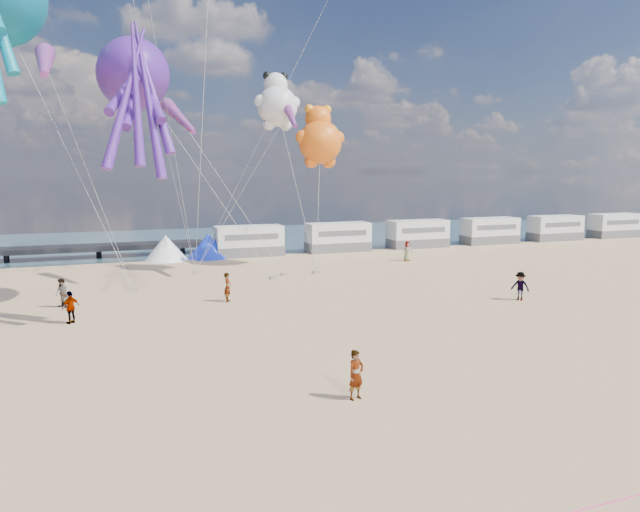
# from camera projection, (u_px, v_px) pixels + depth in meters

# --- Properties ---
(ground) EXTENTS (120.00, 120.00, 0.00)m
(ground) POSITION_uv_depth(u_px,v_px,m) (357.00, 446.00, 17.38)
(ground) COLOR tan
(ground) RESTS_ON ground
(water) EXTENTS (120.00, 120.00, 0.00)m
(water) POSITION_uv_depth(u_px,v_px,m) (172.00, 241.00, 68.45)
(water) COLOR #31505F
(water) RESTS_ON ground
(motorhome_0) EXTENTS (6.60, 2.50, 3.00)m
(motorhome_0) POSITION_uv_depth(u_px,v_px,m) (249.00, 241.00, 56.35)
(motorhome_0) COLOR silver
(motorhome_0) RESTS_ON ground
(motorhome_1) EXTENTS (6.60, 2.50, 3.00)m
(motorhome_1) POSITION_uv_depth(u_px,v_px,m) (338.00, 237.00, 59.59)
(motorhome_1) COLOR silver
(motorhome_1) RESTS_ON ground
(motorhome_2) EXTENTS (6.60, 2.50, 3.00)m
(motorhome_2) POSITION_uv_depth(u_px,v_px,m) (418.00, 234.00, 62.82)
(motorhome_2) COLOR silver
(motorhome_2) RESTS_ON ground
(motorhome_3) EXTENTS (6.60, 2.50, 3.00)m
(motorhome_3) POSITION_uv_depth(u_px,v_px,m) (490.00, 231.00, 66.06)
(motorhome_3) COLOR silver
(motorhome_3) RESTS_ON ground
(motorhome_4) EXTENTS (6.60, 2.50, 3.00)m
(motorhome_4) POSITION_uv_depth(u_px,v_px,m) (555.00, 228.00, 69.30)
(motorhome_4) COLOR silver
(motorhome_4) RESTS_ON ground
(motorhome_5) EXTENTS (6.60, 2.50, 3.00)m
(motorhome_5) POSITION_uv_depth(u_px,v_px,m) (615.00, 225.00, 72.54)
(motorhome_5) COLOR silver
(motorhome_5) RESTS_ON ground
(tent_white) EXTENTS (4.00, 4.00, 2.40)m
(tent_white) POSITION_uv_depth(u_px,v_px,m) (166.00, 248.00, 53.67)
(tent_white) COLOR white
(tent_white) RESTS_ON ground
(tent_blue) EXTENTS (4.00, 4.00, 2.40)m
(tent_blue) POSITION_uv_depth(u_px,v_px,m) (209.00, 246.00, 55.03)
(tent_blue) COLOR #1933CC
(tent_blue) RESTS_ON ground
(standing_person) EXTENTS (0.78, 0.64, 1.86)m
(standing_person) POSITION_uv_depth(u_px,v_px,m) (356.00, 375.00, 20.80)
(standing_person) COLOR tan
(standing_person) RESTS_ON ground
(beachgoer_0) EXTENTS (0.68, 0.45, 1.86)m
(beachgoer_0) POSITION_uv_depth(u_px,v_px,m) (407.00, 251.00, 53.19)
(beachgoer_0) COLOR #7F6659
(beachgoer_0) RESTS_ON ground
(beachgoer_1) EXTENTS (0.99, 1.06, 1.81)m
(beachgoer_1) POSITION_uv_depth(u_px,v_px,m) (62.00, 293.00, 34.87)
(beachgoer_1) COLOR #7F6659
(beachgoer_1) RESTS_ON ground
(beachgoer_2) EXTENTS (1.08, 1.14, 1.86)m
(beachgoer_2) POSITION_uv_depth(u_px,v_px,m) (520.00, 286.00, 36.94)
(beachgoer_2) COLOR #7F6659
(beachgoer_2) RESTS_ON ground
(beachgoer_3) EXTENTS (1.34, 1.28, 1.82)m
(beachgoer_3) POSITION_uv_depth(u_px,v_px,m) (71.00, 307.00, 31.25)
(beachgoer_3) COLOR #7F6659
(beachgoer_3) RESTS_ON ground
(beachgoer_5) EXTENTS (1.11, 1.83, 1.88)m
(beachgoer_5) POSITION_uv_depth(u_px,v_px,m) (228.00, 287.00, 36.54)
(beachgoer_5) COLOR #7F6659
(beachgoer_5) RESTS_ON ground
(sandbag_a) EXTENTS (0.50, 0.35, 0.22)m
(sandbag_a) POSITION_uv_depth(u_px,v_px,m) (134.00, 290.00, 39.77)
(sandbag_a) COLOR gray
(sandbag_a) RESTS_ON ground
(sandbag_b) EXTENTS (0.50, 0.35, 0.22)m
(sandbag_b) POSITION_uv_depth(u_px,v_px,m) (273.00, 278.00, 44.25)
(sandbag_b) COLOR gray
(sandbag_b) RESTS_ON ground
(sandbag_c) EXTENTS (0.50, 0.35, 0.22)m
(sandbag_c) POSITION_uv_depth(u_px,v_px,m) (316.00, 272.00, 46.73)
(sandbag_c) COLOR gray
(sandbag_c) RESTS_ON ground
(sandbag_d) EXTENTS (0.50, 0.35, 0.22)m
(sandbag_d) POSITION_uv_depth(u_px,v_px,m) (284.00, 274.00, 45.85)
(sandbag_d) COLOR gray
(sandbag_d) RESTS_ON ground
(sandbag_e) EXTENTS (0.50, 0.35, 0.22)m
(sandbag_e) POSITION_uv_depth(u_px,v_px,m) (195.00, 273.00, 46.48)
(sandbag_e) COLOR gray
(sandbag_e) RESTS_ON ground
(kite_octopus_purple) EXTENTS (4.01, 9.23, 10.51)m
(kite_octopus_purple) POSITION_uv_depth(u_px,v_px,m) (133.00, 74.00, 33.25)
(kite_octopus_purple) COLOR #4C1F8A
(kite_panda) EXTENTS (4.78, 4.64, 5.41)m
(kite_panda) POSITION_uv_depth(u_px,v_px,m) (277.00, 106.00, 44.84)
(kite_panda) COLOR silver
(kite_teddy_orange) EXTENTS (5.79, 5.64, 6.36)m
(kite_teddy_orange) POSITION_uv_depth(u_px,v_px,m) (320.00, 142.00, 48.57)
(kite_teddy_orange) COLOR orange
(windsock_left) EXTENTS (1.48, 6.15, 6.09)m
(windsock_left) POSITION_uv_depth(u_px,v_px,m) (45.00, 63.00, 30.54)
(windsock_left) COLOR red
(windsock_mid) EXTENTS (2.36, 5.43, 5.36)m
(windsock_mid) POSITION_uv_depth(u_px,v_px,m) (180.00, 118.00, 40.34)
(windsock_mid) COLOR red
(windsock_right) EXTENTS (1.53, 5.65, 5.58)m
(windsock_right) POSITION_uv_depth(u_px,v_px,m) (289.00, 111.00, 43.34)
(windsock_right) COLOR red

